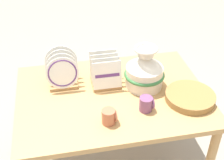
# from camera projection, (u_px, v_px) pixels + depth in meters

# --- Properties ---
(display_table) EXTENTS (1.21, 0.87, 0.74)m
(display_table) POSITION_uv_depth(u_px,v_px,m) (112.00, 105.00, 2.05)
(display_table) COLOR tan
(display_table) RESTS_ON ground_plane
(ceramic_vase) EXTENTS (0.26, 0.26, 0.29)m
(ceramic_vase) POSITION_uv_depth(u_px,v_px,m) (145.00, 70.00, 2.00)
(ceramic_vase) COLOR silver
(ceramic_vase) RESTS_ON display_table
(dish_rack_round_plates) EXTENTS (0.21, 0.19, 0.24)m
(dish_rack_round_plates) POSITION_uv_depth(u_px,v_px,m) (62.00, 72.00, 2.03)
(dish_rack_round_plates) COLOR tan
(dish_rack_round_plates) RESTS_ON display_table
(dish_rack_square_plates) EXTENTS (0.18, 0.18, 0.21)m
(dish_rack_square_plates) POSITION_uv_depth(u_px,v_px,m) (105.00, 75.00, 2.05)
(dish_rack_square_plates) COLOR tan
(dish_rack_square_plates) RESTS_ON display_table
(wicker_charger_stack) EXTENTS (0.31, 0.31, 0.04)m
(wicker_charger_stack) POSITION_uv_depth(u_px,v_px,m) (190.00, 97.00, 1.94)
(wicker_charger_stack) COLOR olive
(wicker_charger_stack) RESTS_ON display_table
(mug_plum_glaze) EXTENTS (0.09, 0.08, 0.09)m
(mug_plum_glaze) POSITION_uv_depth(u_px,v_px,m) (147.00, 104.00, 1.85)
(mug_plum_glaze) COLOR #7A4770
(mug_plum_glaze) RESTS_ON display_table
(mug_terracotta_glaze) EXTENTS (0.09, 0.08, 0.09)m
(mug_terracotta_glaze) POSITION_uv_depth(u_px,v_px,m) (109.00, 116.00, 1.76)
(mug_terracotta_glaze) COLOR #B76647
(mug_terracotta_glaze) RESTS_ON display_table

